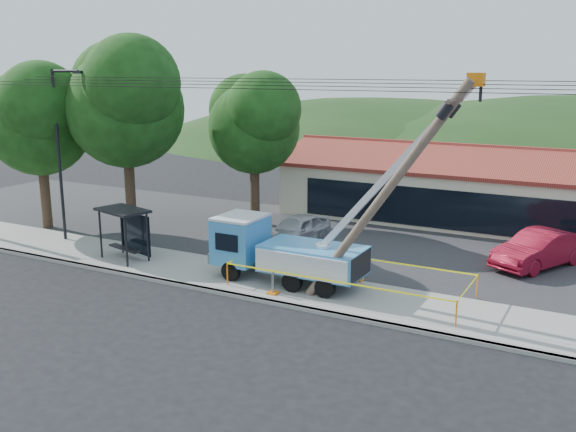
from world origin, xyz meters
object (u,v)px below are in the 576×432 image
(leaning_pole, at_px, (391,186))
(car_red, at_px, (537,269))
(bus_shelter, at_px, (126,222))
(utility_truck, at_px, (285,249))
(car_silver, at_px, (296,247))

(leaning_pole, distance_m, car_red, 10.64)
(bus_shelter, relative_size, car_red, 0.56)
(leaning_pole, relative_size, car_red, 1.71)
(utility_truck, bearing_deg, car_red, 38.94)
(leaning_pole, xyz_separation_m, car_red, (4.36, 8.40, -4.85))
(utility_truck, xyz_separation_m, car_silver, (-2.34, 5.51, -1.60))
(utility_truck, bearing_deg, leaning_pole, -10.89)
(utility_truck, relative_size, car_silver, 2.41)
(utility_truck, bearing_deg, car_silver, 112.96)
(utility_truck, height_order, car_silver, utility_truck)
(bus_shelter, distance_m, car_red, 19.34)
(car_red, bearing_deg, car_silver, -142.86)
(car_silver, xyz_separation_m, car_red, (11.57, 1.95, 0.00))
(utility_truck, height_order, car_red, utility_truck)
(leaning_pole, height_order, car_silver, leaning_pole)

